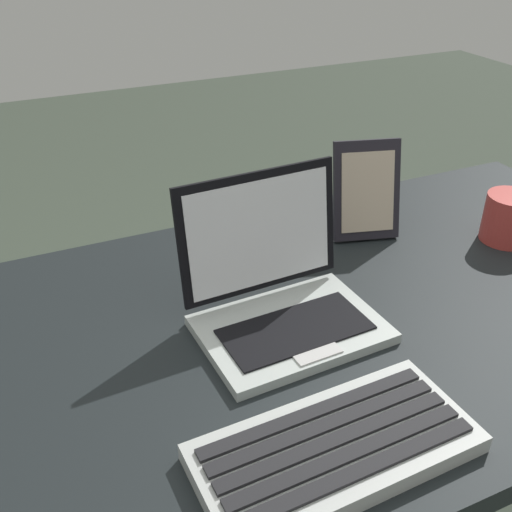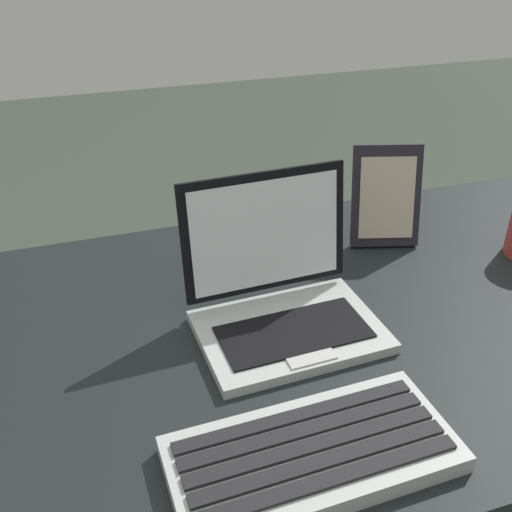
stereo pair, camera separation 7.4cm
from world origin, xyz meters
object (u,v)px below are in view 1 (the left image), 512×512
Objects in this scene: external_keyboard at (336,447)px; coffee_mug at (510,218)px; photo_frame at (366,191)px; laptop_front at (281,297)px.

coffee_mug is (0.52, 0.29, 0.03)m from external_keyboard.
external_keyboard is 1.82× the size of photo_frame.
coffee_mug is at bearing 29.02° from external_keyboard.
laptop_front is 1.94× the size of coffee_mug.
external_keyboard is (-0.05, -0.24, -0.03)m from laptop_front.
laptop_front is 0.82× the size of external_keyboard.
external_keyboard is 2.38× the size of coffee_mug.
laptop_front reaches higher than photo_frame.
laptop_front is at bearing 77.77° from external_keyboard.
photo_frame is 0.25m from coffee_mug.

